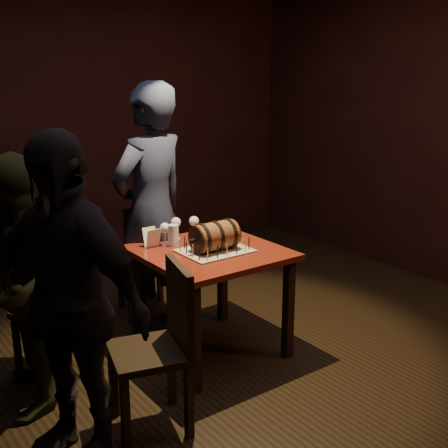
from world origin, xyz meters
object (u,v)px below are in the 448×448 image
at_px(pub_table, 210,265).
at_px(person_left_front, 66,303).
at_px(barrel_cake, 215,236).
at_px(person_back, 151,212).
at_px(chair_left_rear, 63,298).
at_px(wine_glass_left, 165,229).
at_px(chair_back, 147,254).
at_px(wine_glass_mid, 176,223).
at_px(wine_glass_right, 194,222).
at_px(chair_left_front, 163,338).
at_px(pint_of_ale, 173,236).
at_px(person_left_rear, 13,288).

distance_m(pub_table, person_left_front, 1.31).
distance_m(barrel_cake, person_back, 0.61).
xyz_separation_m(pub_table, chair_left_rear, (-0.92, 0.32, -0.12)).
xyz_separation_m(wine_glass_left, chair_back, (0.13, 0.52, -0.35)).
distance_m(pub_table, person_back, 0.62).
bearing_deg(barrel_cake, wine_glass_mid, 97.79).
bearing_deg(wine_glass_left, chair_back, 75.45).
xyz_separation_m(wine_glass_right, person_left_front, (-1.26, -0.80, -0.03)).
distance_m(wine_glass_left, person_left_front, 1.26).
bearing_deg(wine_glass_mid, wine_glass_right, -21.41).
xyz_separation_m(pub_table, chair_left_front, (-0.69, -0.54, -0.12)).
height_order(chair_left_rear, person_left_front, person_left_front).
bearing_deg(barrel_cake, chair_left_rear, 158.00).
bearing_deg(person_back, chair_back, -125.68).
bearing_deg(pub_table, barrel_cake, -87.77).
height_order(pub_table, chair_left_front, chair_left_front).
relative_size(barrel_cake, chair_back, 0.38).
bearing_deg(wine_glass_right, pint_of_ale, -160.18).
bearing_deg(chair_left_front, person_left_rear, 132.92).
bearing_deg(pub_table, pint_of_ale, 124.49).
distance_m(person_back, person_left_rear, 1.22).
height_order(wine_glass_right, pint_of_ale, wine_glass_right).
bearing_deg(chair_back, wine_glass_mid, -89.40).
xyz_separation_m(person_left_rear, person_left_front, (0.09, -0.59, 0.09)).
height_order(pint_of_ale, chair_left_rear, chair_left_rear).
bearing_deg(pub_table, chair_left_rear, 160.82).
relative_size(pint_of_ale, person_left_rear, 0.10).
bearing_deg(person_left_front, person_back, 111.56).
distance_m(barrel_cake, pint_of_ale, 0.32).
bearing_deg(wine_glass_mid, chair_back, 90.60).
distance_m(wine_glass_left, person_left_rear, 1.11).
distance_m(barrel_cake, wine_glass_left, 0.37).
bearing_deg(pub_table, wine_glass_right, 76.85).
bearing_deg(chair_back, pub_table, -85.81).
bearing_deg(barrel_cake, chair_back, 94.06).
bearing_deg(pint_of_ale, wine_glass_right, 19.82).
bearing_deg(person_left_rear, wine_glass_right, 116.77).
bearing_deg(person_left_rear, person_left_front, 26.25).
xyz_separation_m(barrel_cake, chair_left_front, (-0.69, -0.49, -0.34)).
relative_size(wine_glass_mid, pint_of_ale, 1.07).
relative_size(pint_of_ale, chair_left_rear, 0.16).
bearing_deg(chair_left_front, wine_glass_left, 58.30).
distance_m(pub_table, chair_left_rear, 0.98).
bearing_deg(pint_of_ale, person_left_front, -145.23).
bearing_deg(chair_back, wine_glass_left, -104.55).
xyz_separation_m(pint_of_ale, chair_left_rear, (-0.77, 0.10, -0.30)).
xyz_separation_m(pub_table, person_left_rear, (-1.28, 0.09, 0.11)).
xyz_separation_m(chair_back, person_left_front, (-1.13, -1.28, 0.32)).
height_order(wine_glass_left, chair_back, chair_back).
height_order(pint_of_ale, chair_back, chair_back).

